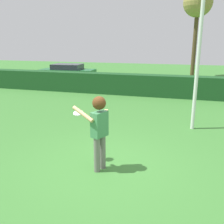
{
  "coord_description": "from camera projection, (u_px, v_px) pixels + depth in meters",
  "views": [
    {
      "loc": [
        1.74,
        -5.35,
        2.92
      ],
      "look_at": [
        -0.07,
        0.8,
        1.15
      ],
      "focal_mm": 40.9,
      "sensor_mm": 36.0,
      "label": 1
    }
  ],
  "objects": [
    {
      "name": "frisbee",
      "position": [
        78.0,
        113.0,
        6.17
      ],
      "size": [
        0.24,
        0.23,
        0.09
      ],
      "color": "white"
    },
    {
      "name": "hedge_row",
      "position": [
        154.0,
        85.0,
        14.1
      ],
      "size": [
        23.53,
        0.9,
        1.16
      ],
      "primitive_type": "cube",
      "color": "#1A4820",
      "rests_on": "ground"
    },
    {
      "name": "lamppost",
      "position": [
        200.0,
        32.0,
        8.02
      ],
      "size": [
        0.24,
        0.24,
        5.78
      ],
      "color": "silver",
      "rests_on": "ground"
    },
    {
      "name": "ground_plane",
      "position": [
        106.0,
        166.0,
        6.2
      ],
      "size": [
        60.0,
        60.0,
        0.0
      ],
      "primitive_type": "plane",
      "color": "#3B7932"
    },
    {
      "name": "parked_car_green",
      "position": [
        68.0,
        71.0,
        19.84
      ],
      "size": [
        4.3,
        2.02,
        1.25
      ],
      "color": "#1E6633",
      "rests_on": "ground"
    },
    {
      "name": "maple_tree",
      "position": [
        198.0,
        4.0,
        20.55
      ],
      "size": [
        2.34,
        2.34,
        7.15
      ],
      "color": "#4F3E23",
      "rests_on": "ground"
    },
    {
      "name": "person",
      "position": [
        99.0,
        125.0,
        5.75
      ],
      "size": [
        0.82,
        0.53,
        1.77
      ],
      "color": "slate",
      "rests_on": "ground"
    }
  ]
}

